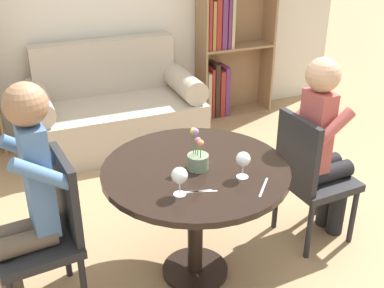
# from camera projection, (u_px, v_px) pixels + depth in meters

# --- Properties ---
(ground_plane) EXTENTS (16.00, 16.00, 0.00)m
(ground_plane) POSITION_uv_depth(u_px,v_px,m) (195.00, 271.00, 2.96)
(ground_plane) COLOR tan
(round_table) EXTENTS (1.04, 1.04, 0.74)m
(round_table) POSITION_uv_depth(u_px,v_px,m) (195.00, 187.00, 2.69)
(round_table) COLOR black
(round_table) RESTS_ON ground_plane
(couch) EXTENTS (1.54, 0.80, 0.92)m
(couch) POSITION_uv_depth(u_px,v_px,m) (114.00, 112.00, 4.42)
(couch) COLOR #B7A893
(couch) RESTS_ON ground_plane
(bookshelf_right) EXTENTS (0.78, 0.28, 1.46)m
(bookshelf_right) POSITION_uv_depth(u_px,v_px,m) (225.00, 48.00, 4.89)
(bookshelf_right) COLOR #93704C
(bookshelf_right) RESTS_ON ground_plane
(chair_left) EXTENTS (0.46, 0.46, 0.90)m
(chair_left) POSITION_uv_depth(u_px,v_px,m) (49.00, 229.00, 2.53)
(chair_left) COLOR #232326
(chair_left) RESTS_ON ground_plane
(chair_right) EXTENTS (0.45, 0.45, 0.90)m
(chair_right) POSITION_uv_depth(u_px,v_px,m) (310.00, 174.00, 3.05)
(chair_right) COLOR #232326
(chair_right) RESTS_ON ground_plane
(person_left) EXTENTS (0.44, 0.37, 1.31)m
(person_left) POSITION_uv_depth(u_px,v_px,m) (26.00, 201.00, 2.39)
(person_left) COLOR brown
(person_left) RESTS_ON ground_plane
(person_right) EXTENTS (0.43, 0.36, 1.25)m
(person_right) POSITION_uv_depth(u_px,v_px,m) (323.00, 146.00, 3.01)
(person_right) COLOR black
(person_right) RESTS_ON ground_plane
(wine_glass_left) EXTENTS (0.08, 0.08, 0.15)m
(wine_glass_left) POSITION_uv_depth(u_px,v_px,m) (180.00, 176.00, 2.34)
(wine_glass_left) COLOR white
(wine_glass_left) RESTS_ON round_table
(wine_glass_right) EXTENTS (0.08, 0.08, 0.15)m
(wine_glass_right) POSITION_uv_depth(u_px,v_px,m) (243.00, 160.00, 2.49)
(wine_glass_right) COLOR white
(wine_glass_right) RESTS_ON round_table
(flower_vase) EXTENTS (0.12, 0.12, 0.23)m
(flower_vase) POSITION_uv_depth(u_px,v_px,m) (198.00, 158.00, 2.59)
(flower_vase) COLOR gray
(flower_vase) RESTS_ON round_table
(knife_left_setting) EXTENTS (0.13, 0.15, 0.00)m
(knife_left_setting) POSITION_uv_depth(u_px,v_px,m) (264.00, 187.00, 2.45)
(knife_left_setting) COLOR silver
(knife_left_setting) RESTS_ON round_table
(fork_left_setting) EXTENTS (0.19, 0.05, 0.00)m
(fork_left_setting) POSITION_uv_depth(u_px,v_px,m) (193.00, 192.00, 2.41)
(fork_left_setting) COLOR silver
(fork_left_setting) RESTS_ON round_table
(knife_right_setting) EXTENTS (0.18, 0.07, 0.00)m
(knife_right_setting) POSITION_uv_depth(u_px,v_px,m) (199.00, 192.00, 2.41)
(knife_right_setting) COLOR silver
(knife_right_setting) RESTS_ON round_table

